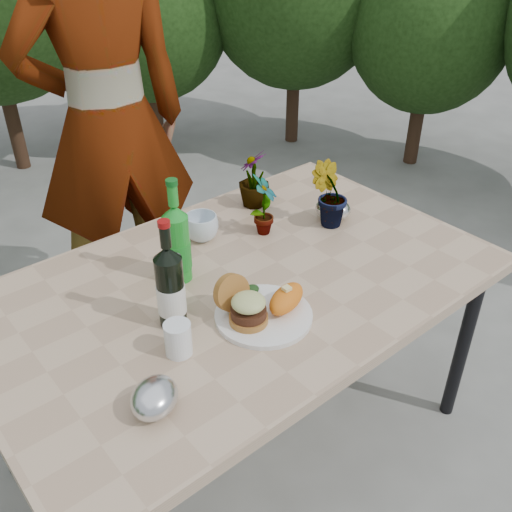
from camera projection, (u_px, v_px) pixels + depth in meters
ground at (243, 438)px, 2.19m from camera, size 80.00×80.00×0.00m
patio_table at (240, 295)px, 1.81m from camera, size 1.60×1.00×0.75m
shrub_hedge at (51, 38)px, 2.72m from camera, size 6.90×5.29×2.27m
dinner_plate at (264, 315)px, 1.62m from camera, size 0.28×0.28×0.01m
burger_stack at (244, 305)px, 1.58m from camera, size 0.11×0.16×0.11m
sweet_potato at (286, 299)px, 1.63m from camera, size 0.17×0.12×0.06m
grilled_veg at (248, 292)px, 1.68m from camera, size 0.08×0.05×0.03m
wine_bottle at (170, 288)px, 1.54m from camera, size 0.08×0.08×0.33m
sparkling_water at (177, 244)px, 1.72m from camera, size 0.08×0.08×0.34m
plastic_cup at (178, 339)px, 1.48m from camera, size 0.07×0.07×0.09m
seedling_left at (264, 205)px, 1.95m from camera, size 0.14×0.14×0.23m
seedling_mid at (329, 195)px, 2.00m from camera, size 0.17×0.17×0.24m
seedling_right at (254, 179)px, 2.14m from camera, size 0.17×0.17×0.22m
blue_bowl at (201, 227)px, 1.96m from camera, size 0.13×0.13×0.09m
foil_packet_left at (154, 398)px, 1.32m from camera, size 0.17×0.16×0.08m
foil_packet_right at (333, 209)px, 2.09m from camera, size 0.16×0.17×0.08m
person at (109, 126)px, 2.31m from camera, size 0.78×0.59×1.92m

